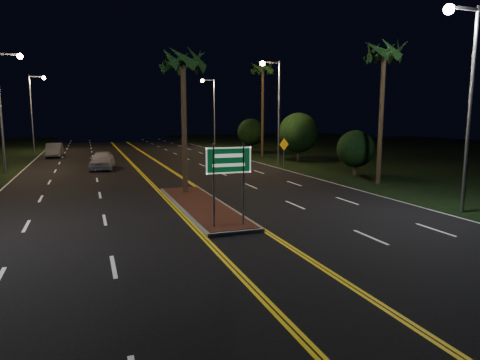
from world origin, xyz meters
name	(u,v)px	position (x,y,z in m)	size (l,w,h in m)	color
ground	(256,250)	(0.00, 0.00, 0.00)	(120.00, 120.00, 0.00)	black
grass_right	(423,155)	(30.00, 25.00, 0.00)	(40.00, 110.00, 0.01)	black
median_island	(201,206)	(0.00, 7.00, 0.08)	(2.25, 10.25, 0.17)	gray
highway_sign	(229,168)	(0.00, 2.80, 2.40)	(1.80, 0.08, 3.20)	gray
streetlight_left_mid	(5,98)	(-10.61, 24.00, 5.66)	(1.91, 0.44, 9.00)	gray
streetlight_left_far	(34,104)	(-10.61, 44.00, 5.66)	(1.91, 0.44, 9.00)	gray
streetlight_right_near	(465,86)	(10.61, 2.00, 5.66)	(1.91, 0.44, 9.00)	gray
streetlight_right_mid	(275,100)	(10.61, 22.00, 5.66)	(1.91, 0.44, 9.00)	gray
streetlight_right_far	(212,105)	(10.61, 42.00, 5.66)	(1.91, 0.44, 9.00)	gray
palm_median	(183,60)	(0.00, 10.50, 7.28)	(2.40, 2.40, 8.30)	#382819
palm_right_near	(384,52)	(12.50, 10.00, 8.21)	(2.40, 2.40, 9.30)	#382819
palm_right_far	(263,69)	(12.80, 30.00, 9.14)	(2.40, 2.40, 10.30)	#382819
shrub_near	(356,149)	(13.50, 14.00, 1.95)	(2.70, 2.70, 3.30)	#382819
shrub_mid	(298,133)	(14.00, 24.00, 2.73)	(3.78, 3.78, 4.62)	#382819
shrub_far	(251,132)	(13.80, 36.00, 2.34)	(3.24, 3.24, 3.96)	#382819
car_near	(102,159)	(-3.90, 23.99, 0.88)	(2.25, 5.25, 1.75)	#BCBBC2
car_far	(54,149)	(-8.30, 36.70, 0.84)	(2.15, 5.02, 1.67)	#9A9BA2
warning_sign	(284,148)	(10.80, 20.45, 1.58)	(0.99, 0.32, 2.43)	gray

